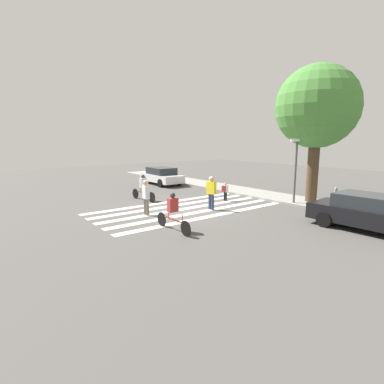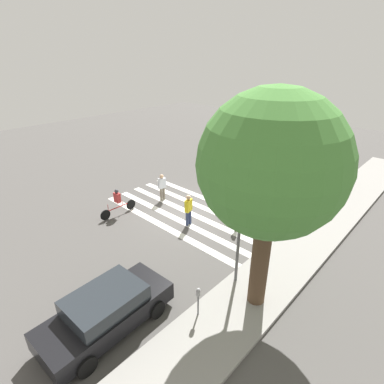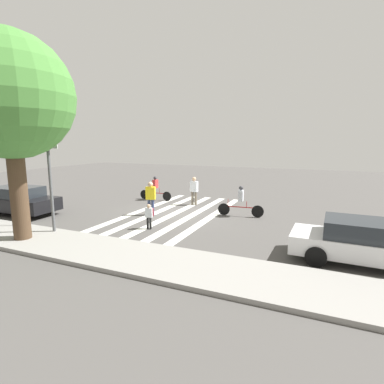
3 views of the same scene
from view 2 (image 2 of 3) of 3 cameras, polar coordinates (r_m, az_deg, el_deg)
The scene contains 13 objects.
ground_plane at distance 17.36m, azimuth -0.54°, elevation -3.94°, with size 60.00×60.00×0.00m, color #4C4947.
sidewalk_curb at distance 14.43m, azimuth 18.17°, elevation -11.75°, with size 36.00×2.50×0.14m.
crosswalk_stripes at distance 17.36m, azimuth -0.54°, elevation -3.93°, with size 4.46×10.00×0.01m.
traffic_light at distance 10.85m, azimuth 8.78°, elevation -2.91°, with size 0.60×0.50×4.84m.
parking_meter at distance 10.68m, azimuth 1.19°, elevation -19.18°, with size 0.15×0.15×1.30m.
street_tree at distance 9.18m, azimuth 14.89°, elevation 4.80°, with size 4.52×4.52×7.68m.
pedestrian_adult_yellow_jacket at distance 15.72m, azimuth -0.67°, elevation -3.12°, with size 0.53×0.34×1.76m.
pedestrian_child_with_backpack at distance 15.54m, azimuth 8.47°, elevation -5.20°, with size 0.33×0.30×1.12m.
pedestrian_adult_tall_backpack at distance 18.52m, azimuth -5.72°, elevation 1.21°, with size 0.50×0.29×1.71m.
cyclist_near_curb at distance 17.29m, azimuth -14.00°, elevation -1.66°, with size 2.32×0.40×1.57m.
cyclist_mid_street at distance 19.73m, azimuth 4.61°, elevation 2.46°, with size 2.35×0.42×1.58m.
car_parked_far_curb at distance 22.01m, azimuth 22.28°, elevation 2.65°, with size 4.45×2.06×1.40m.
car_parked_dark_suv at distance 10.90m, azimuth -15.94°, elevation -20.86°, with size 4.48×2.14×1.47m.
Camera 2 is at (10.98, 10.48, 8.42)m, focal length 28.00 mm.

